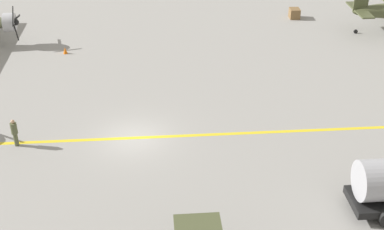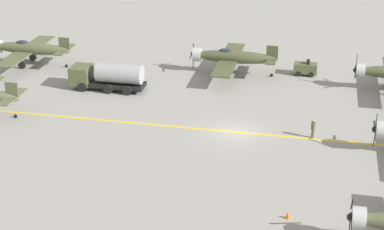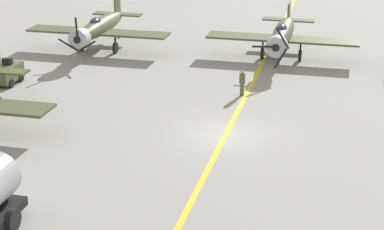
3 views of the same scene
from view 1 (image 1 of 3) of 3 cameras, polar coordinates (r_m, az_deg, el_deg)
The scene contains 5 objects.
ground_plane at distance 33.24m, azimuth -6.19°, elevation -2.45°, with size 400.00×400.00×0.00m, color gray.
taxiway_stripe at distance 33.24m, azimuth -6.19°, elevation -2.44°, with size 0.30×160.00×0.01m, color yellow.
ground_crew_walking at distance 33.54m, azimuth -18.41°, elevation -1.69°, with size 0.39×0.39×1.79m.
supply_crate_by_tanker at distance 53.38m, azimuth 10.87°, elevation 10.60°, with size 1.12×0.94×0.94m, color brown.
traffic_cone at distance 45.72m, azimuth -13.37°, elevation 6.72°, with size 0.36×0.36×0.55m, color orange.
Camera 1 is at (28.07, 1.34, 17.75)m, focal length 50.00 mm.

